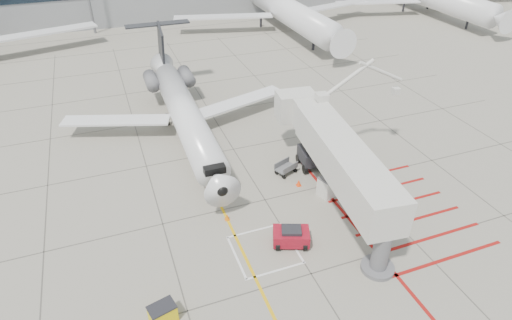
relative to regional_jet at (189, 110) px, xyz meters
name	(u,v)px	position (x,y,z in m)	size (l,w,h in m)	color
ground_plane	(286,233)	(3.45, -13.79, -3.86)	(260.00, 260.00, 0.00)	gray
regional_jet	(189,110)	(0.00, 0.00, 0.00)	(23.37, 29.47, 7.72)	silver
jet_bridge	(344,168)	(8.35, -12.64, -0.16)	(8.76, 18.50, 7.40)	silver
pushback_tug	(291,236)	(3.36, -14.85, -3.15)	(2.45, 1.53, 1.43)	maroon
spill_bin	(163,314)	(-5.93, -17.97, -3.24)	(1.44, 0.96, 1.25)	yellow
baggage_cart	(286,168)	(6.44, -7.03, -3.30)	(1.77, 1.11, 1.11)	#5B5C60
ground_power_unit	(331,185)	(8.67, -10.77, -3.05)	(2.05, 1.19, 1.62)	silver
cone_nose	(227,217)	(0.00, -10.96, -3.61)	(0.37, 0.37, 0.51)	orange
cone_side	(299,183)	(6.72, -9.01, -3.58)	(0.41, 0.41, 0.57)	#FB400D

